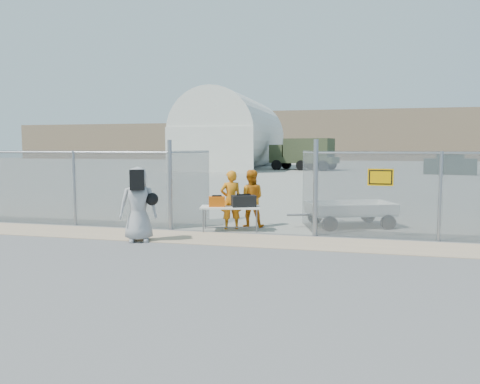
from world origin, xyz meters
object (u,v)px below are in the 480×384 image
(folding_table, at_px, (230,219))
(visitor, at_px, (138,204))
(security_worker_left, at_px, (231,200))
(security_worker_right, at_px, (250,199))
(utility_trailer, at_px, (350,214))

(folding_table, height_order, visitor, visitor)
(security_worker_left, relative_size, visitor, 0.90)
(folding_table, bearing_deg, security_worker_right, 51.55)
(visitor, relative_size, utility_trailer, 0.59)
(utility_trailer, bearing_deg, visitor, -167.54)
(security_worker_right, distance_m, visitor, 3.47)
(folding_table, xyz_separation_m, visitor, (-1.81, -1.89, 0.57))
(security_worker_right, distance_m, utility_trailer, 2.93)
(folding_table, xyz_separation_m, security_worker_left, (-0.06, 0.30, 0.48))
(security_worker_right, relative_size, utility_trailer, 0.53)
(folding_table, height_order, utility_trailer, utility_trailer)
(folding_table, distance_m, security_worker_right, 1.00)
(folding_table, height_order, security_worker_left, security_worker_left)
(security_worker_right, height_order, utility_trailer, security_worker_right)
(folding_table, distance_m, visitor, 2.68)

